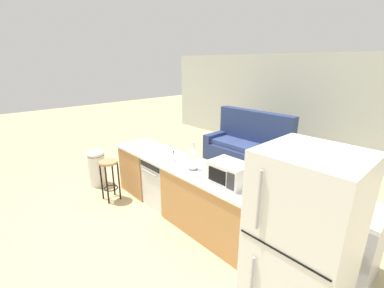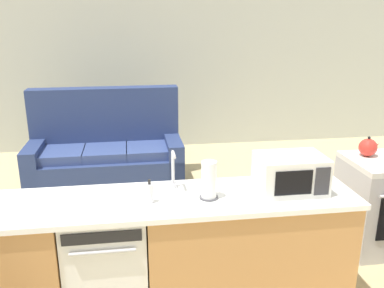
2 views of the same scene
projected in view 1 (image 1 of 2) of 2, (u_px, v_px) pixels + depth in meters
The scene contains 14 objects.
ground_plane at pixel (175, 208), 4.38m from camera, with size 24.00×24.00×0.00m, color tan.
wall_back at pixel (311, 107), 6.47m from camera, with size 10.00×0.06×2.60m.
kitchen_counter at pixel (184, 191), 4.08m from camera, with size 2.94×0.66×0.90m.
dishwasher at pixel (165, 181), 4.42m from camera, with size 0.58×0.61×0.84m.
stove_range at pixel (340, 238), 2.94m from camera, with size 0.76×0.68×0.90m.
refrigerator at pixel (300, 253), 2.10m from camera, with size 0.72×0.73×1.78m.
microwave at pixel (229, 173), 3.26m from camera, with size 0.50×0.37×0.28m.
sink_faucet at pixel (193, 153), 3.99m from camera, with size 0.07×0.18×0.30m.
paper_towel_roll at pixel (193, 160), 3.67m from camera, with size 0.14×0.14×0.28m.
soap_bottle at pixel (174, 157), 3.99m from camera, with size 0.06×0.06×0.18m.
kettle at pixel (336, 188), 2.98m from camera, with size 0.21×0.17×0.19m.
bar_stool at pixel (109, 172), 4.51m from camera, with size 0.32×0.32×0.74m.
trash_bin at pixel (97, 167), 5.12m from camera, with size 0.35×0.35×0.74m.
couch at pixel (248, 148), 6.23m from camera, with size 2.01×0.92×1.27m.
Camera 1 is at (3.02, -2.37, 2.38)m, focal length 24.00 mm.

